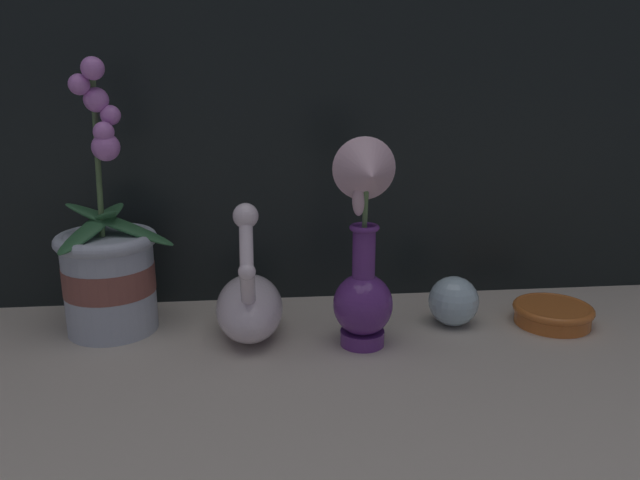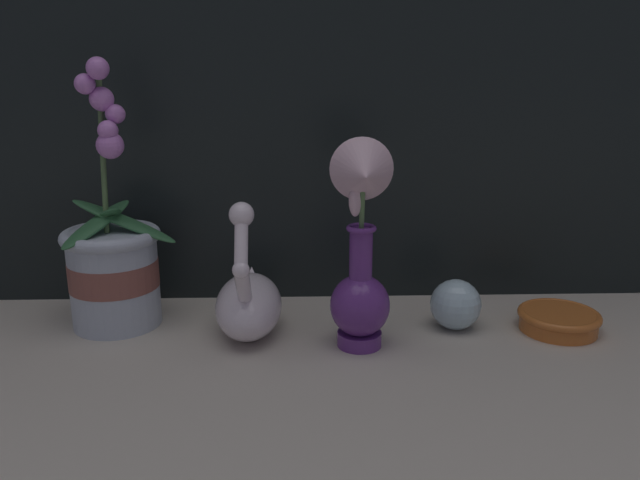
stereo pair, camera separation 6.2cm
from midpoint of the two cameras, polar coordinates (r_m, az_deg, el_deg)
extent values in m
plane|color=#BCB2A3|center=(0.85, 4.08, -11.40)|extent=(2.80, 2.80, 0.00)
cylinder|color=#B2BCCC|center=(0.99, -16.60, -3.36)|extent=(0.13, 0.13, 0.15)
cylinder|color=brown|center=(0.99, -16.64, -2.95)|extent=(0.13, 0.13, 0.04)
torus|color=#B2BCCC|center=(0.97, -16.90, 0.36)|extent=(0.15, 0.15, 0.02)
cylinder|color=#4C6B3D|center=(0.95, -17.50, 7.66)|extent=(0.01, 0.04, 0.23)
ellipsoid|color=#2D6038|center=(0.96, -15.75, 1.64)|extent=(0.16, 0.06, 0.07)
ellipsoid|color=#2D6038|center=(0.99, -17.44, 1.94)|extent=(0.10, 0.12, 0.06)
ellipsoid|color=#2D6038|center=(0.95, -18.04, 1.39)|extent=(0.10, 0.13, 0.06)
sphere|color=#C67AD1|center=(0.93, -17.84, 14.72)|extent=(0.03, 0.03, 0.03)
sphere|color=#C67AD1|center=(0.94, -18.92, 13.35)|extent=(0.03, 0.03, 0.03)
sphere|color=#C67AD1|center=(0.94, -17.55, 12.18)|extent=(0.03, 0.03, 0.03)
sphere|color=#C67AD1|center=(0.94, -16.41, 10.97)|extent=(0.03, 0.03, 0.03)
sphere|color=#C67AD1|center=(0.92, -17.02, 9.54)|extent=(0.03, 0.03, 0.03)
sphere|color=#C67AD1|center=(0.93, -16.85, 8.28)|extent=(0.04, 0.04, 0.04)
ellipsoid|color=white|center=(0.93, -4.64, -6.04)|extent=(0.10, 0.17, 0.09)
cone|color=white|center=(0.98, -4.48, -3.98)|extent=(0.05, 0.06, 0.07)
cylinder|color=white|center=(0.84, -4.95, -4.29)|extent=(0.02, 0.07, 0.08)
sphere|color=white|center=(0.81, -5.10, -2.77)|extent=(0.02, 0.02, 0.02)
cylinder|color=white|center=(0.82, -5.08, -0.20)|extent=(0.02, 0.05, 0.07)
sphere|color=white|center=(0.82, -5.07, 2.31)|extent=(0.03, 0.03, 0.03)
cylinder|color=#602D7F|center=(0.90, 5.59, -8.98)|extent=(0.06, 0.06, 0.02)
ellipsoid|color=#602D7F|center=(0.88, 5.68, -6.00)|extent=(0.08, 0.08, 0.09)
cylinder|color=#602D7F|center=(0.86, 5.81, -1.27)|extent=(0.03, 0.03, 0.07)
torus|color=#602D7F|center=(0.85, 5.88, 1.05)|extent=(0.04, 0.04, 0.01)
cylinder|color=#567A47|center=(0.84, 5.98, 2.97)|extent=(0.01, 0.02, 0.06)
cone|color=beige|center=(0.82, 6.20, 6.08)|extent=(0.09, 0.06, 0.09)
ellipsoid|color=beige|center=(0.84, 5.37, 3.60)|extent=(0.02, 0.02, 0.04)
sphere|color=silver|center=(0.97, 14.08, -5.76)|extent=(0.08, 0.08, 0.08)
cylinder|color=#C66628|center=(1.02, 22.62, -6.88)|extent=(0.11, 0.11, 0.03)
torus|color=#C66628|center=(1.02, 22.67, -6.37)|extent=(0.12, 0.12, 0.01)
camera|label=1|loc=(0.03, -88.08, 0.54)|focal=35.00mm
camera|label=2|loc=(0.03, 91.92, -0.54)|focal=35.00mm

